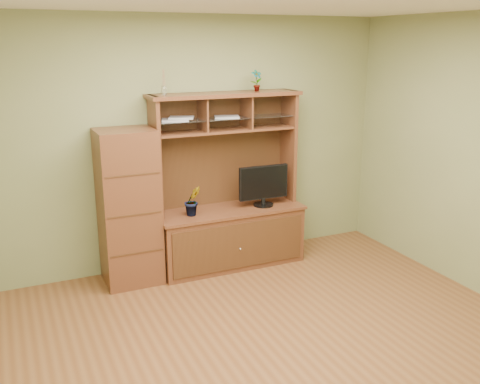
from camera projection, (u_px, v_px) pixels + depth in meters
room at (283, 187)px, 4.07m from camera, size 4.54×4.04×2.74m
media_hutch at (229, 219)px, 5.92m from camera, size 1.66×0.61×1.90m
monitor at (264, 185)px, 5.90m from camera, size 0.57×0.22×0.45m
orchid_plant at (193, 201)px, 5.60m from camera, size 0.18×0.15×0.32m
top_plant at (257, 80)px, 5.73m from camera, size 0.13×0.09×0.23m
reed_diffuser at (164, 85)px, 5.33m from camera, size 0.05×0.05×0.25m
magazines at (194, 118)px, 5.55m from camera, size 0.89×0.28×0.04m
side_cabinet at (129, 208)px, 5.41m from camera, size 0.57×0.52×1.59m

